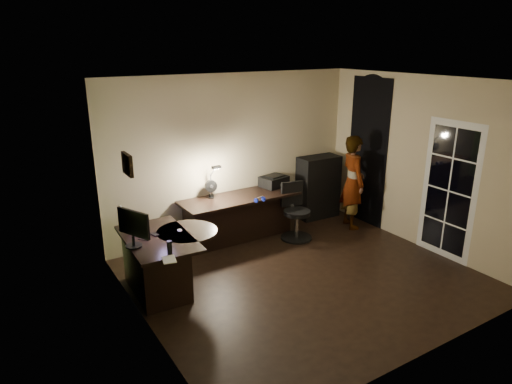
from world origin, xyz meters
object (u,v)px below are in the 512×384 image
cabinet (318,187)px  person (353,182)px  desk_right (240,218)px  desk_left (160,264)px  office_chair (297,212)px  monitor (133,234)px

cabinet → person: person is taller
desk_right → cabinet: 1.79m
desk_left → office_chair: size_ratio=1.40×
desk_right → office_chair: office_chair is taller
desk_left → cabinet: bearing=19.0°
cabinet → monitor: size_ratio=2.28×
desk_right → person: (1.96, -0.55, 0.45)m
office_chair → cabinet: bearing=43.9°
desk_left → desk_right: (1.73, 0.88, -0.00)m
monitor → office_chair: size_ratio=0.54×
office_chair → person: (1.15, -0.07, 0.36)m
cabinet → person: size_ratio=0.70×
desk_right → monitor: size_ratio=3.92×
cabinet → office_chair: bearing=-144.6°
desk_right → desk_left: bearing=-153.5°
monitor → office_chair: bearing=-14.5°
desk_left → monitor: 0.67m
cabinet → person: bearing=-72.6°
desk_left → desk_right: bearing=29.5°
desk_left → monitor: bearing=-158.7°
monitor → person: person is taller
desk_right → cabinet: size_ratio=1.72×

